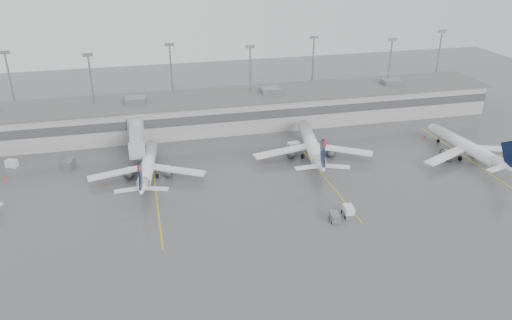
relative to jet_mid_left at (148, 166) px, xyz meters
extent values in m
plane|color=#535355|center=(18.60, -31.31, -2.74)|extent=(260.00, 260.00, 0.00)
cube|color=#A3A39E|center=(18.60, 26.69, 1.26)|extent=(150.00, 16.00, 8.00)
cube|color=#47474C|center=(18.60, 18.64, 2.26)|extent=(150.00, 0.15, 2.20)
cube|color=#606060|center=(18.60, 26.69, 5.31)|extent=(152.00, 17.00, 0.30)
cube|color=slate|center=(68.60, 26.69, 6.06)|extent=(5.00, 4.00, 1.30)
cylinder|color=gray|center=(-31.40, 36.19, 7.26)|extent=(0.44, 0.44, 20.00)
cube|color=slate|center=(-31.40, 36.19, 17.46)|extent=(2.40, 0.50, 0.80)
cylinder|color=gray|center=(-11.40, 28.69, 7.26)|extent=(0.44, 0.44, 20.00)
cube|color=slate|center=(-11.40, 28.69, 17.46)|extent=(2.40, 0.50, 0.80)
cylinder|color=gray|center=(8.60, 36.19, 7.26)|extent=(0.44, 0.44, 20.00)
cube|color=slate|center=(8.60, 36.19, 17.46)|extent=(2.40, 0.50, 0.80)
cylinder|color=gray|center=(28.60, 28.69, 7.26)|extent=(0.44, 0.44, 20.00)
cube|color=slate|center=(28.60, 28.69, 17.46)|extent=(2.40, 0.50, 0.80)
cylinder|color=gray|center=(48.60, 36.19, 7.26)|extent=(0.44, 0.44, 20.00)
cube|color=slate|center=(48.60, 36.19, 17.46)|extent=(2.40, 0.50, 0.80)
cylinder|color=gray|center=(68.60, 28.69, 7.26)|extent=(0.44, 0.44, 20.00)
cube|color=slate|center=(68.60, 28.69, 17.46)|extent=(2.40, 0.50, 0.80)
cylinder|color=gray|center=(88.60, 36.19, 7.26)|extent=(0.44, 0.44, 20.00)
cube|color=slate|center=(88.60, 36.19, 17.46)|extent=(2.40, 0.50, 0.80)
cylinder|color=#AAADAF|center=(-1.90, 18.69, 0.76)|extent=(4.00, 4.00, 7.00)
cube|color=#AAADAF|center=(-1.90, 12.19, 1.56)|extent=(2.80, 13.00, 2.60)
cube|color=#AAADAF|center=(-1.90, 4.69, 1.56)|extent=(3.40, 2.40, 3.00)
cylinder|color=gray|center=(-1.90, 4.69, -1.34)|extent=(0.70, 0.70, 2.80)
cube|color=black|center=(-1.90, 4.69, -2.39)|extent=(2.20, 1.20, 0.70)
cube|color=#D7C40C|center=(1.10, -7.31, -2.73)|extent=(0.25, 40.00, 0.01)
cube|color=#D7C40C|center=(36.10, -7.31, -2.73)|extent=(0.25, 40.00, 0.01)
cube|color=#D7C40C|center=(71.10, -7.31, -2.73)|extent=(0.25, 40.00, 0.01)
cylinder|color=white|center=(0.17, 1.30, -0.05)|extent=(5.27, 19.85, 2.68)
cone|color=white|center=(1.65, 12.29, -0.05)|extent=(2.99, 2.84, 2.68)
cone|color=white|center=(-1.41, -10.48, 0.30)|extent=(3.25, 4.79, 2.68)
cube|color=white|center=(-6.36, -0.35, -0.77)|extent=(11.85, 4.38, 0.31)
cube|color=white|center=(6.04, -2.01, -0.77)|extent=(11.48, 7.13, 0.31)
cube|color=black|center=(-1.47, -10.93, 2.90)|extent=(0.94, 5.03, 5.85)
cube|color=maroon|center=(-1.62, -12.08, 5.22)|extent=(0.51, 1.83, 1.70)
cylinder|color=black|center=(1.24, 9.28, -2.33)|extent=(0.42, 0.84, 0.80)
cylinder|color=black|center=(-1.92, -0.22, -2.24)|extent=(0.53, 1.03, 0.98)
cylinder|color=black|center=(1.80, -0.72, -2.24)|extent=(0.53, 1.03, 0.98)
cylinder|color=white|center=(36.98, 3.31, 0.27)|extent=(6.77, 22.25, 3.01)
cone|color=white|center=(39.13, 15.55, 0.27)|extent=(3.45, 3.29, 3.01)
cone|color=white|center=(34.67, -9.83, 0.67)|extent=(3.83, 5.46, 3.01)
cube|color=white|center=(29.58, 1.75, -0.53)|extent=(13.27, 4.41, 0.35)
cube|color=white|center=(43.41, -0.67, -0.53)|extent=(12.74, 8.41, 0.35)
cube|color=black|center=(34.59, -10.33, 3.58)|extent=(1.27, 5.61, 6.56)
cube|color=maroon|center=(34.36, -11.61, 6.19)|extent=(0.65, 2.05, 1.90)
cylinder|color=black|center=(38.54, 12.20, -2.29)|extent=(0.50, 0.95, 0.90)
cylinder|color=black|center=(34.56, 1.69, -2.18)|extent=(0.64, 1.16, 1.10)
cylinder|color=black|center=(38.71, 0.97, -2.18)|extent=(0.64, 1.16, 1.10)
cylinder|color=white|center=(70.58, -5.69, 0.11)|extent=(4.55, 21.02, 2.84)
cone|color=white|center=(69.62, 6.02, 0.11)|extent=(3.05, 2.88, 2.84)
cone|color=white|center=(71.62, -18.25, 0.49)|extent=(3.22, 4.96, 2.84)
cube|color=white|center=(64.19, -8.88, -0.65)|extent=(12.32, 7.03, 0.33)
cube|color=white|center=(77.42, -7.79, -0.65)|extent=(12.56, 5.23, 0.33)
cube|color=black|center=(71.66, -18.73, 3.24)|extent=(0.72, 5.34, 6.20)
cylinder|color=black|center=(69.88, 2.81, -2.31)|extent=(0.40, 0.88, 0.85)
cylinder|color=black|center=(68.76, -7.74, -2.22)|extent=(0.51, 1.07, 1.04)
cylinder|color=black|center=(72.72, -7.42, -2.22)|extent=(0.51, 1.07, 1.04)
cube|color=white|center=(34.71, -24.31, -1.77)|extent=(1.88, 2.74, 1.94)
cube|color=slate|center=(34.71, -24.31, -2.36)|extent=(2.14, 3.19, 0.75)
cylinder|color=black|center=(33.97, -23.15, -2.44)|extent=(0.30, 0.62, 0.60)
cylinder|color=black|center=(35.68, -23.34, -2.44)|extent=(0.30, 0.62, 0.60)
cylinder|color=black|center=(33.74, -25.29, -2.44)|extent=(0.30, 0.62, 0.60)
cylinder|color=black|center=(35.45, -25.48, -2.44)|extent=(0.30, 0.62, 0.60)
cube|color=slate|center=(31.51, -25.51, -1.88)|extent=(1.71, 2.67, 1.54)
cylinder|color=black|center=(30.98, -24.55, -2.48)|extent=(0.25, 0.52, 0.51)
cylinder|color=black|center=(32.04, -26.48, -2.48)|extent=(0.25, 0.52, 0.51)
cube|color=white|center=(-29.01, 12.32, -1.92)|extent=(2.73, 2.34, 1.64)
cube|color=white|center=(-0.90, 9.86, -1.85)|extent=(2.86, 2.27, 1.78)
cube|color=white|center=(34.02, 6.64, -1.76)|extent=(2.94, 2.14, 1.94)
cube|color=slate|center=(-16.62, 8.69, -1.75)|extent=(2.69, 3.54, 1.96)
cone|color=#FF4105|center=(-29.28, 6.06, -2.34)|extent=(0.49, 0.49, 0.78)
cone|color=#FF4105|center=(-8.61, -1.81, -2.42)|extent=(0.40, 0.40, 0.64)
cone|color=#FF4105|center=(25.57, 2.66, -2.42)|extent=(0.40, 0.40, 0.64)
cone|color=#FF4105|center=(68.21, 6.29, -2.39)|extent=(0.44, 0.44, 0.69)
camera|label=1|loc=(0.09, -96.46, 44.48)|focal=35.00mm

